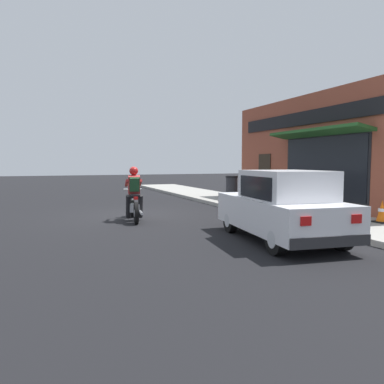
# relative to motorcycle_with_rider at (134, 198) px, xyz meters

# --- Properties ---
(ground_plane) EXTENTS (80.00, 80.00, 0.00)m
(ground_plane) POSITION_rel_motorcycle_with_rider_xyz_m (0.22, 1.14, -0.68)
(ground_plane) COLOR black
(sidewalk_curb) EXTENTS (2.60, 22.00, 0.14)m
(sidewalk_curb) POSITION_rel_motorcycle_with_rider_xyz_m (5.13, 4.14, -0.61)
(sidewalk_curb) COLOR #9E9B93
(sidewalk_curb) RESTS_ON ground
(storefront_building) EXTENTS (1.25, 9.11, 4.20)m
(storefront_building) POSITION_rel_motorcycle_with_rider_xyz_m (6.66, 0.37, 1.43)
(storefront_building) COLOR brown
(storefront_building) RESTS_ON ground
(motorcycle_with_rider) EXTENTS (0.64, 2.01, 1.62)m
(motorcycle_with_rider) POSITION_rel_motorcycle_with_rider_xyz_m (0.00, 0.00, 0.00)
(motorcycle_with_rider) COLOR black
(motorcycle_with_rider) RESTS_ON ground
(car_hatchback) EXTENTS (2.06, 3.94, 1.57)m
(car_hatchback) POSITION_rel_motorcycle_with_rider_xyz_m (2.37, -4.10, 0.09)
(car_hatchback) COLOR black
(car_hatchback) RESTS_ON ground
(traffic_cone) EXTENTS (0.36, 0.36, 0.60)m
(traffic_cone) POSITION_rel_motorcycle_with_rider_xyz_m (5.85, -3.68, -0.25)
(traffic_cone) COLOR black
(traffic_cone) RESTS_ON sidewalk_curb
(trash_bin) EXTENTS (0.56, 0.56, 0.98)m
(trash_bin) POSITION_rel_motorcycle_with_rider_xyz_m (5.53, 4.28, -0.04)
(trash_bin) COLOR #2D2D33
(trash_bin) RESTS_ON sidewalk_curb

